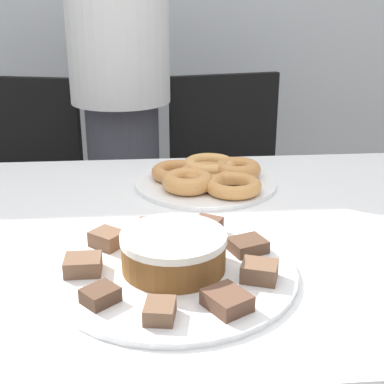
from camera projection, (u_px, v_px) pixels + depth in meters
table at (170, 268)px, 1.03m from camera, size 1.70×0.88×0.76m
person_standing at (120, 78)px, 1.65m from camera, size 0.31×0.31×1.72m
office_chair_left at (16, 223)px, 1.82m from camera, size 0.53×0.53×0.90m
office_chair_right at (236, 216)px, 1.88m from camera, size 0.52×0.52×0.90m
plate_cake at (172, 271)px, 0.84m from camera, size 0.39×0.39×0.01m
plate_donuts at (206, 183)px, 1.22m from camera, size 0.32×0.32×0.01m
frosted_cake at (172, 251)px, 0.83m from camera, size 0.17×0.17×0.06m
lamington_0 at (227, 300)px, 0.73m from camera, size 0.07×0.08×0.02m
lamington_1 at (259, 271)px, 0.80m from camera, size 0.06×0.06×0.03m
lamington_2 at (248, 245)px, 0.89m from camera, size 0.07×0.07×0.02m
lamington_3 at (207, 227)px, 0.95m from camera, size 0.07×0.07×0.03m
lamington_4 at (154, 227)px, 0.96m from camera, size 0.05×0.06×0.02m
lamington_5 at (107, 239)px, 0.91m from camera, size 0.07×0.07×0.03m
lamington_6 at (83, 265)px, 0.82m from camera, size 0.06×0.05×0.03m
lamington_7 at (100, 295)px, 0.74m from camera, size 0.06×0.06×0.02m
lamington_8 at (160, 311)px, 0.71m from camera, size 0.05×0.05×0.02m
donut_0 at (206, 174)px, 1.21m from camera, size 0.13×0.13×0.03m
donut_1 at (178, 172)px, 1.23m from camera, size 0.12×0.12×0.03m
donut_2 at (188, 181)px, 1.16m from camera, size 0.11×0.11×0.04m
donut_3 at (233, 186)px, 1.15m from camera, size 0.12×0.12×0.03m
donut_4 at (237, 169)px, 1.24m from camera, size 0.11×0.11×0.04m
donut_5 at (209, 166)px, 1.27m from camera, size 0.13×0.13×0.03m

